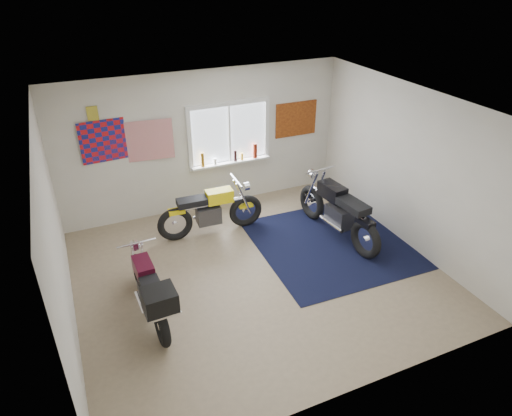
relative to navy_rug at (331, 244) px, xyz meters
name	(u,v)px	position (x,y,z in m)	size (l,w,h in m)	color
ground	(257,273)	(-1.52, -0.25, -0.01)	(5.50, 5.50, 0.00)	#9E896B
room_shell	(258,180)	(-1.52, -0.25, 1.63)	(5.50, 5.50, 5.50)	white
navy_rug	(331,244)	(0.00, 0.00, 0.00)	(2.50, 2.60, 0.01)	black
window_assembly	(229,138)	(-1.02, 2.22, 1.36)	(1.66, 0.17, 1.26)	white
oil_bottles	(235,155)	(-0.94, 2.15, 1.02)	(1.17, 0.09, 0.30)	#8B5A14
flag_display	(92,113)	(-3.42, 2.23, 2.14)	(1.60, 0.10, 1.17)	red
triumph_poster	(296,119)	(0.43, 2.23, 1.54)	(0.90, 0.03, 0.70)	#A54C14
yellow_triumph	(210,212)	(-1.79, 1.22, 0.43)	(1.96, 0.59, 0.98)	black
black_chrome_bike	(338,212)	(0.23, 0.20, 0.48)	(0.66, 2.17, 1.11)	black
maroon_tourer	(151,292)	(-3.27, -0.63, 0.48)	(0.55, 1.83, 0.93)	black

